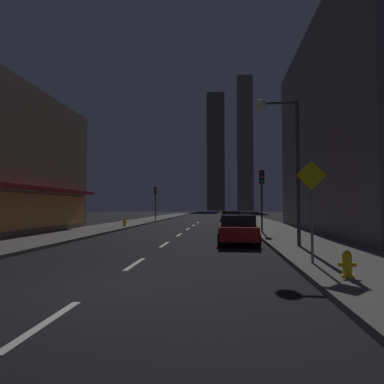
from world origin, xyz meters
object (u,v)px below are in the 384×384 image
Objects in this scene: car_parked_near at (237,229)px; car_parked_far at (231,218)px; fire_hydrant_yellow_near at (347,265)px; street_lamp_right at (279,136)px; traffic_light_far_left at (155,196)px; pedestrian_crossing_sign at (312,202)px; fire_hydrant_far_left at (125,222)px; traffic_light_near_right at (262,187)px.

car_parked_near is 13.69m from car_parked_far.
street_lamp_right is at bearing 94.84° from fire_hydrant_yellow_near.
fire_hydrant_yellow_near is at bearing -69.38° from traffic_light_far_left.
pedestrian_crossing_sign is (0.22, -4.25, -3.05)m from street_lamp_right.
street_lamp_right reaches higher than fire_hydrant_far_left.
traffic_light_far_left is 1.33× the size of pedestrian_crossing_sign.
car_parked_far is at bearing 90.00° from car_parked_near.
fire_hydrant_yellow_near is at bearing -73.94° from car_parked_near.
fire_hydrant_far_left is 17.96m from street_lamp_right.
car_parked_near is 6.48× the size of fire_hydrant_far_left.
traffic_light_near_right and traffic_light_far_left have the same top height.
car_parked_near and car_parked_far have the same top height.
traffic_light_far_left is 0.64× the size of street_lamp_right.
fire_hydrant_yellow_near is 0.21× the size of pedestrian_crossing_sign.
traffic_light_far_left reaches higher than car_parked_far.
traffic_light_near_right is at bearing 90.50° from pedestrian_crossing_sign.
traffic_light_near_right is 1.33× the size of pedestrian_crossing_sign.
street_lamp_right is at bearing -49.49° from fire_hydrant_far_left.
car_parked_near is 0.64× the size of street_lamp_right.
traffic_light_far_left is at bearing 111.34° from pedestrian_crossing_sign.
fire_hydrant_yellow_near is 7.70m from street_lamp_right.
car_parked_near is 1.01× the size of traffic_light_far_left.
car_parked_near is 1.00× the size of car_parked_far.
fire_hydrant_yellow_near is 22.66m from fire_hydrant_far_left.
car_parked_far is 12.78m from traffic_light_far_left.
traffic_light_near_right reaches higher than car_parked_far.
pedestrian_crossing_sign is at bearing 99.01° from fire_hydrant_yellow_near.
traffic_light_far_left is at bearing 122.99° from traffic_light_near_right.
street_lamp_right reaches higher than traffic_light_near_right.
fire_hydrant_far_left is 13.16m from traffic_light_near_right.
street_lamp_right is 5.24m from pedestrian_crossing_sign.
street_lamp_right is (-0.12, -7.22, 1.87)m from traffic_light_near_right.
pedestrian_crossing_sign reaches higher than car_parked_far.
traffic_light_near_right reaches higher than fire_hydrant_yellow_near.
car_parked_far reaches higher than fire_hydrant_yellow_near.
car_parked_near is at bearing -90.00° from car_parked_far.
fire_hydrant_far_left is (-11.80, 19.34, 0.00)m from fire_hydrant_yellow_near.
traffic_light_far_left reaches higher than car_parked_near.
traffic_light_far_left is at bearing 87.91° from fire_hydrant_far_left.
fire_hydrant_far_left is at bearing -166.21° from car_parked_far.
street_lamp_right reaches higher than fire_hydrant_yellow_near.
traffic_light_far_left is (-11.00, 16.94, 0.00)m from traffic_light_near_right.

